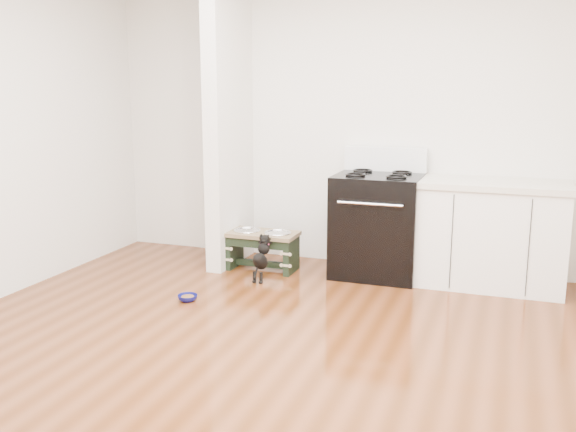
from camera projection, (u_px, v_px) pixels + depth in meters
The scene contains 8 objects.
ground at pixel (263, 367), 3.96m from camera, with size 5.00×5.00×0.00m, color #4D250D.
room_shell at pixel (261, 101), 3.63m from camera, with size 5.00×5.00×5.00m.
partition_wall at pixel (229, 123), 6.01m from camera, with size 0.15×0.80×2.70m, color silver.
oven_range at pixel (378, 223), 5.77m from camera, with size 0.76×0.69×1.14m.
cabinet_run at pixel (491, 234), 5.47m from camera, with size 1.24×0.64×0.91m.
dog_feeder at pixel (262, 243), 5.97m from camera, with size 0.66×0.35×0.37m.
puppy at pixel (262, 256), 5.66m from camera, with size 0.12×0.34×0.40m.
floor_bowl at pixel (188, 298), 5.15m from camera, with size 0.19×0.19×0.05m.
Camera 1 is at (1.38, -3.42, 1.73)m, focal length 40.00 mm.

